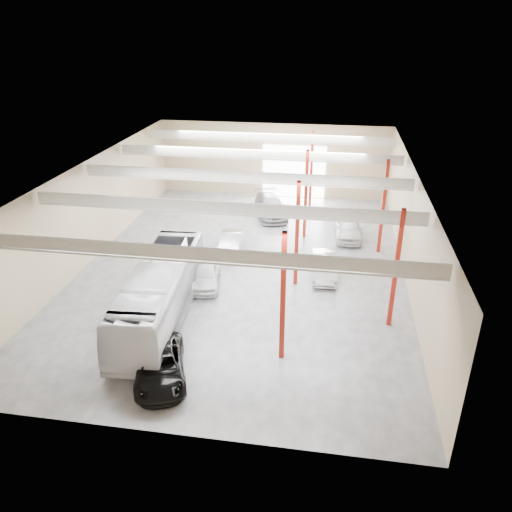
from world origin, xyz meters
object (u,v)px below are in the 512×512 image
(coach_bus, at_px, (160,292))
(car_row_a, at_px, (205,274))
(black_sedan, at_px, (160,366))
(car_right_near, at_px, (324,266))
(car_row_b, at_px, (230,243))
(car_row_c, at_px, (271,206))
(car_right_far, at_px, (348,227))

(coach_bus, height_order, car_row_a, coach_bus)
(car_row_a, bearing_deg, black_sedan, -98.93)
(black_sedan, distance_m, car_right_near, 14.06)
(coach_bus, xyz_separation_m, car_row_b, (2.08, 9.51, -0.99))
(coach_bus, distance_m, car_row_b, 9.78)
(black_sedan, distance_m, car_row_b, 14.76)
(car_row_a, xyz_separation_m, car_row_b, (0.58, 5.20, -0.05))
(car_row_b, distance_m, car_right_near, 7.54)
(car_right_near, bearing_deg, car_row_c, 110.94)
(coach_bus, relative_size, car_row_b, 2.83)
(coach_bus, bearing_deg, car_row_a, 66.35)
(car_row_c, bearing_deg, car_right_near, -82.02)
(black_sedan, distance_m, car_right_far, 20.99)
(car_row_c, bearing_deg, car_row_b, -120.56)
(coach_bus, height_order, car_right_far, coach_bus)
(coach_bus, bearing_deg, car_row_c, 72.68)
(car_row_a, xyz_separation_m, car_row_c, (2.51, 13.27, 0.09))
(coach_bus, height_order, car_right_near, coach_bus)
(car_row_c, distance_m, car_right_near, 11.98)
(black_sedan, xyz_separation_m, car_right_far, (9.01, 18.96, 0.13))
(car_row_c, xyz_separation_m, car_right_far, (6.70, -3.86, -0.02))
(black_sedan, bearing_deg, car_row_c, 65.24)
(car_row_b, distance_m, car_row_c, 8.30)
(black_sedan, height_order, car_row_b, black_sedan)
(car_right_near, bearing_deg, black_sedan, -125.81)
(coach_bus, bearing_deg, car_right_far, 47.56)
(car_right_far, bearing_deg, black_sedan, -118.29)
(coach_bus, distance_m, car_right_near, 11.35)
(car_row_c, height_order, car_right_far, car_row_c)
(car_row_a, bearing_deg, car_right_far, 35.42)
(coach_bus, relative_size, black_sedan, 2.38)
(car_row_c, bearing_deg, coach_bus, -119.96)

